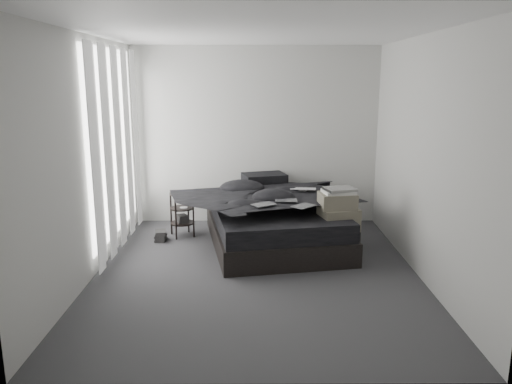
{
  "coord_description": "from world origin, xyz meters",
  "views": [
    {
      "loc": [
        -0.02,
        -5.28,
        2.14
      ],
      "look_at": [
        0.0,
        0.8,
        0.75
      ],
      "focal_mm": 35.0,
      "sensor_mm": 36.0,
      "label": 1
    }
  ],
  "objects_px": {
    "bed": "(274,233)",
    "laptop": "(303,185)",
    "side_stand": "(182,215)",
    "box_lower": "(337,243)"
  },
  "relations": [
    {
      "from": "laptop",
      "to": "side_stand",
      "type": "relative_size",
      "value": 0.57
    },
    {
      "from": "side_stand",
      "to": "box_lower",
      "type": "relative_size",
      "value": 1.28
    },
    {
      "from": "laptop",
      "to": "box_lower",
      "type": "relative_size",
      "value": 0.72
    },
    {
      "from": "bed",
      "to": "laptop",
      "type": "relative_size",
      "value": 6.24
    },
    {
      "from": "side_stand",
      "to": "box_lower",
      "type": "height_order",
      "value": "side_stand"
    },
    {
      "from": "bed",
      "to": "laptop",
      "type": "bearing_deg",
      "value": 7.5
    },
    {
      "from": "bed",
      "to": "box_lower",
      "type": "xyz_separation_m",
      "value": [
        0.74,
        -0.49,
        0.03
      ]
    },
    {
      "from": "side_stand",
      "to": "box_lower",
      "type": "distance_m",
      "value": 2.17
    },
    {
      "from": "box_lower",
      "to": "side_stand",
      "type": "bearing_deg",
      "value": 157.66
    },
    {
      "from": "bed",
      "to": "side_stand",
      "type": "relative_size",
      "value": 3.53
    }
  ]
}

